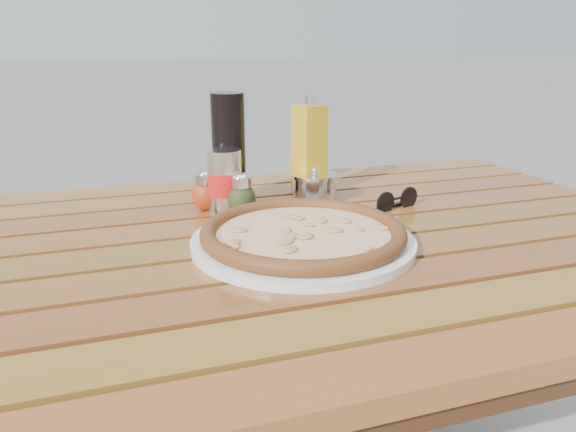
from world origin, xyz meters
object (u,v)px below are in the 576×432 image
object	(u,v)px
soda_can	(225,181)
dark_bottle	(229,149)
oregano_shaker	(241,195)
plate	(303,242)
pepper_shaker	(206,191)
parmesan_tin	(314,187)
table	(292,277)
olive_oil_cruet	(309,150)
pizza	(303,233)
sunglasses	(396,201)

from	to	relation	value
soda_can	dark_bottle	bearing A→B (deg)	67.45
oregano_shaker	plate	bearing A→B (deg)	-75.53
pepper_shaker	oregano_shaker	xyz separation A→B (m)	(0.06, -0.05, 0.00)
parmesan_tin	table	bearing A→B (deg)	-121.08
dark_bottle	olive_oil_cruet	bearing A→B (deg)	0.86
pizza	olive_oil_cruet	bearing A→B (deg)	67.56
parmesan_tin	sunglasses	world-z (taller)	parmesan_tin
parmesan_tin	sunglasses	xyz separation A→B (m)	(0.13, -0.10, -0.01)
dark_bottle	soda_can	xyz separation A→B (m)	(-0.02, -0.05, -0.05)
oregano_shaker	dark_bottle	size ratio (longest dim) A/B	0.37
table	oregano_shaker	xyz separation A→B (m)	(-0.05, 0.15, 0.11)
dark_bottle	parmesan_tin	size ratio (longest dim) A/B	2.01
pizza	parmesan_tin	distance (m)	0.26
plate	sunglasses	xyz separation A→B (m)	(0.24, 0.14, 0.01)
table	dark_bottle	distance (m)	0.30
oregano_shaker	soda_can	size ratio (longest dim) A/B	0.68
table	oregano_shaker	distance (m)	0.19
pepper_shaker	parmesan_tin	distance (m)	0.22
pepper_shaker	soda_can	distance (m)	0.04
plate	oregano_shaker	world-z (taller)	oregano_shaker
plate	oregano_shaker	distance (m)	0.21
olive_oil_cruet	sunglasses	distance (m)	0.21
soda_can	olive_oil_cruet	distance (m)	0.21
pizza	pepper_shaker	xyz separation A→B (m)	(-0.11, 0.25, 0.02)
table	pizza	size ratio (longest dim) A/B	3.93
dark_bottle	parmesan_tin	bearing A→B (deg)	-17.03
plate	pizza	xyz separation A→B (m)	(0.00, 0.00, 0.02)
pizza	parmesan_tin	size ratio (longest dim) A/B	3.25
plate	soda_can	world-z (taller)	soda_can
pizza	oregano_shaker	distance (m)	0.21
plate	pizza	size ratio (longest dim) A/B	1.01
pepper_shaker	sunglasses	world-z (taller)	pepper_shaker
pepper_shaker	olive_oil_cruet	distance (m)	0.24
oregano_shaker	parmesan_tin	bearing A→B (deg)	12.50
soda_can	sunglasses	world-z (taller)	soda_can
dark_bottle	sunglasses	world-z (taller)	dark_bottle
table	pepper_shaker	xyz separation A→B (m)	(-0.11, 0.20, 0.11)
pizza	sunglasses	bearing A→B (deg)	29.12
olive_oil_cruet	sunglasses	xyz separation A→B (m)	(0.13, -0.15, -0.08)
dark_bottle	soda_can	size ratio (longest dim) A/B	1.83
pepper_shaker	olive_oil_cruet	size ratio (longest dim) A/B	0.39
oregano_shaker	dark_bottle	world-z (taller)	dark_bottle
oregano_shaker	parmesan_tin	size ratio (longest dim) A/B	0.75
pizza	pepper_shaker	distance (m)	0.27
plate	soda_can	size ratio (longest dim) A/B	3.00
dark_bottle	plate	bearing A→B (deg)	-79.31
table	parmesan_tin	xyz separation A→B (m)	(0.11, 0.18, 0.11)
plate	parmesan_tin	distance (m)	0.26
sunglasses	pizza	bearing A→B (deg)	-167.46
oregano_shaker	pepper_shaker	bearing A→B (deg)	140.39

